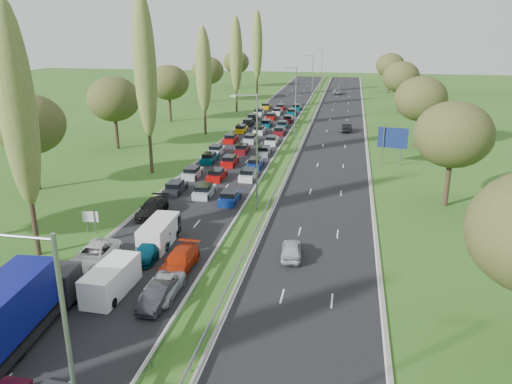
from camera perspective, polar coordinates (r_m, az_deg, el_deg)
The scene contains 24 objects.
ground at distance 87.40m, azimuth 4.59°, elevation 6.33°, with size 260.00×260.00×0.00m, color #29581B.
near_carriageway at distance 90.76m, azimuth 0.50°, elevation 6.84°, with size 10.50×215.00×0.04m, color black.
far_carriageway at distance 89.41m, azimuth 9.10°, elevation 6.43°, with size 10.50×215.00×0.04m, color black.
central_reservation at distance 89.72m, azimuth 4.78°, elevation 7.00°, with size 2.36×215.00×0.32m.
lamp_columns at distance 84.38m, azimuth 4.54°, elevation 10.04°, with size 0.18×140.18×12.00m.
poplar_row at distance 77.54m, azimuth -8.37°, elevation 13.92°, with size 2.80×127.80×22.44m.
woodland_left at distance 77.09m, azimuth -17.07°, elevation 9.77°, with size 8.00×166.00×11.10m.
woodland_right at distance 73.21m, azimuth 19.09°, elevation 9.15°, with size 8.00×153.00×11.10m.
traffic_queue_fill at distance 85.77m, azimuth -0.10°, elevation 6.46°, with size 9.14×68.82×0.80m.
near_car_2 at distance 42.25m, azimuth -18.00°, elevation -6.86°, with size 2.61×5.67×1.57m, color silver.
near_car_3 at distance 51.40m, azimuth -11.77°, elevation -1.79°, with size 2.15×5.29×1.53m, color black.
near_car_7 at distance 42.28m, azimuth -12.05°, elevation -6.44°, with size 1.96×4.82×1.40m, color #053D53.
near_car_8 at distance 44.59m, azimuth -11.04°, elevation -5.07°, with size 1.57×3.90×1.33m, color #B2AC0B.
near_car_9 at distance 35.45m, azimuth -11.16°, elevation -11.50°, with size 1.49×4.27×1.41m, color black.
near_car_10 at distance 36.38m, azimuth -10.65°, elevation -10.72°, with size 2.18×4.72×1.31m, color #A5A8AF.
near_car_11 at distance 39.82m, azimuth -8.75°, elevation -7.75°, with size 2.14×5.26×1.53m, color #B92A0B.
far_car_0 at distance 41.47m, azimuth 4.07°, elevation -6.56°, with size 1.65×4.11×1.40m, color #ACB0B6.
far_car_1 at distance 92.74m, azimuth 10.34°, elevation 7.26°, with size 1.52×4.37×1.44m, color black.
far_car_2 at distance 145.46m, azimuth 9.27°, elevation 11.27°, with size 2.36×5.12×1.42m, color gray.
blue_lorry at distance 34.06m, azimuth -25.46°, elevation -11.68°, with size 2.73×9.83×4.15m.
white_van_front at distance 37.51m, azimuth -16.05°, elevation -9.45°, with size 2.13×5.42×2.18m.
white_van_rear at distance 44.48m, azimuth -10.90°, elevation -4.50°, with size 2.15×5.48×2.20m.
info_sign at distance 48.33m, azimuth -18.38°, elevation -2.95°, with size 1.50×0.28×2.10m.
direction_sign at distance 70.64m, azimuth 15.35°, elevation 5.80°, with size 3.97×0.73×5.20m.
Camera 1 is at (13.47, -5.02, 18.18)m, focal length 35.00 mm.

